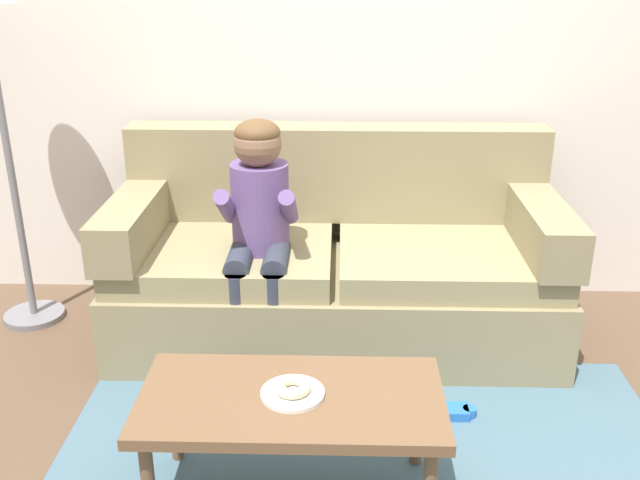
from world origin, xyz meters
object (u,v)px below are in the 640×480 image
(coffee_table, at_px, (291,407))
(donut, at_px, (293,387))
(couch, at_px, (335,267))
(toy_controller, at_px, (448,413))
(person_child, at_px, (259,219))

(coffee_table, relative_size, donut, 8.34)
(couch, distance_m, toy_controller, 0.91)
(toy_controller, bearing_deg, couch, 125.23)
(couch, bearing_deg, donut, -96.20)
(person_child, bearing_deg, coffee_table, -78.23)
(donut, xyz_separation_m, toy_controller, (0.60, 0.48, -0.43))
(couch, xyz_separation_m, person_child, (-0.34, -0.21, 0.32))
(couch, relative_size, toy_controller, 9.17)
(couch, xyz_separation_m, donut, (-0.13, -1.20, 0.10))
(coffee_table, height_order, donut, donut)
(couch, bearing_deg, toy_controller, -56.82)
(coffee_table, xyz_separation_m, person_child, (-0.21, 0.99, 0.30))
(donut, distance_m, toy_controller, 0.88)
(coffee_table, distance_m, toy_controller, 0.85)
(person_child, bearing_deg, couch, 31.73)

